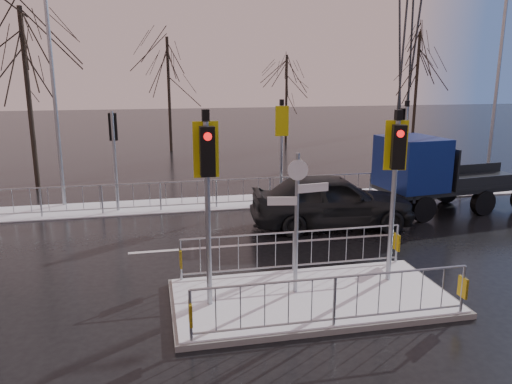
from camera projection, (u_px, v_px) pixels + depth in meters
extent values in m
plane|color=black|center=(311.00, 300.00, 10.84)|extent=(120.00, 120.00, 0.00)
cube|color=white|center=(240.00, 202.00, 19.02)|extent=(30.00, 2.00, 0.04)
cube|color=silver|center=(270.00, 243.00, 14.45)|extent=(8.00, 0.15, 0.01)
cube|color=slate|center=(311.00, 298.00, 10.83)|extent=(6.00, 3.00, 0.12)
cube|color=white|center=(311.00, 295.00, 10.81)|extent=(5.85, 2.85, 0.03)
cube|color=gold|center=(191.00, 314.00, 8.83)|extent=(0.05, 0.28, 0.42)
cube|color=gold|center=(463.00, 287.00, 9.92)|extent=(0.05, 0.28, 0.42)
cube|color=gold|center=(181.00, 258.00, 11.45)|extent=(0.05, 0.28, 0.42)
cube|color=gold|center=(397.00, 242.00, 12.54)|extent=(0.05, 0.28, 0.42)
cylinder|color=#92999F|center=(208.00, 217.00, 9.92)|extent=(0.11, 0.11, 3.80)
cube|color=black|center=(207.00, 152.00, 9.44)|extent=(0.28, 0.22, 0.95)
cylinder|color=red|center=(208.00, 136.00, 9.26)|extent=(0.16, 0.04, 0.16)
cube|color=#D4C50C|center=(206.00, 150.00, 9.68)|extent=(0.50, 0.03, 1.10)
cube|color=black|center=(206.00, 115.00, 9.45)|extent=(0.14, 0.14, 0.22)
cylinder|color=#92999F|center=(393.00, 204.00, 11.16)|extent=(0.11, 0.11, 3.70)
cube|color=black|center=(398.00, 147.00, 10.68)|extent=(0.33, 0.28, 0.95)
cylinder|color=red|center=(401.00, 134.00, 10.51)|extent=(0.16, 0.08, 0.16)
cube|color=#D4C50C|center=(396.00, 145.00, 10.93)|extent=(0.49, 0.16, 1.10)
cube|color=black|center=(399.00, 115.00, 10.70)|extent=(0.14, 0.14, 0.22)
cylinder|color=#92999F|center=(296.00, 225.00, 10.58)|extent=(0.09, 0.09, 3.10)
cube|color=silver|center=(313.00, 188.00, 10.46)|extent=(0.70, 0.14, 0.18)
cube|color=silver|center=(282.00, 201.00, 10.39)|extent=(0.62, 0.15, 0.18)
cylinder|color=silver|center=(298.00, 170.00, 10.27)|extent=(0.44, 0.03, 0.44)
cylinder|color=#92999F|center=(115.00, 162.00, 17.41)|extent=(0.11, 0.11, 3.50)
cube|color=black|center=(113.00, 127.00, 17.30)|extent=(0.28, 0.22, 0.95)
cylinder|color=red|center=(113.00, 118.00, 17.33)|extent=(0.16, 0.04, 0.16)
cylinder|color=#92999F|center=(281.00, 155.00, 18.61)|extent=(0.11, 0.11, 3.60)
cube|color=black|center=(280.00, 120.00, 18.49)|extent=(0.28, 0.22, 0.95)
cylinder|color=red|center=(280.00, 112.00, 18.52)|extent=(0.16, 0.04, 0.16)
cube|color=#D4C50C|center=(282.00, 121.00, 18.25)|extent=(0.50, 0.03, 1.10)
cube|color=black|center=(282.00, 102.00, 18.16)|extent=(0.14, 0.14, 0.22)
cylinder|color=#92999F|center=(404.00, 152.00, 19.63)|extent=(0.11, 0.11, 3.50)
cube|color=black|center=(403.00, 121.00, 19.50)|extent=(0.33, 0.28, 0.95)
cylinder|color=red|center=(401.00, 113.00, 19.53)|extent=(0.16, 0.08, 0.16)
cube|color=black|center=(407.00, 103.00, 19.19)|extent=(0.14, 0.14, 0.22)
imported|color=black|center=(332.00, 200.00, 15.81)|extent=(5.29, 2.53, 1.75)
cylinder|color=black|center=(423.00, 209.00, 16.46)|extent=(0.91, 0.37, 0.88)
cylinder|color=black|center=(391.00, 196.00, 18.16)|extent=(0.91, 0.37, 0.88)
cylinder|color=black|center=(483.00, 203.00, 17.24)|extent=(0.91, 0.37, 0.88)
cylinder|color=black|center=(447.00, 191.00, 18.94)|extent=(0.91, 0.37, 0.88)
cylinder|color=black|center=(484.00, 187.00, 19.50)|extent=(0.91, 0.37, 0.88)
cube|color=black|center=(457.00, 186.00, 17.88)|extent=(6.02, 2.73, 0.14)
cube|color=navy|center=(411.00, 163.00, 17.01)|extent=(2.01, 2.32, 1.76)
cube|color=black|center=(433.00, 151.00, 17.20)|extent=(0.25, 1.75, 0.97)
cube|color=#2D3033|center=(396.00, 192.00, 17.08)|extent=(0.35, 2.03, 0.31)
cube|color=black|center=(479.00, 181.00, 18.16)|extent=(4.11, 2.58, 0.11)
cube|color=black|center=(438.00, 165.00, 17.39)|extent=(0.33, 2.11, 1.32)
cylinder|color=black|center=(29.00, 101.00, 20.25)|extent=(0.20, 0.20, 7.36)
cylinder|color=black|center=(169.00, 95.00, 30.55)|extent=(0.19, 0.19, 6.90)
cylinder|color=black|center=(286.00, 100.00, 34.18)|extent=(0.16, 0.16, 5.98)
cylinder|color=black|center=(416.00, 90.00, 32.78)|extent=(0.20, 0.20, 7.36)
cylinder|color=#92999F|center=(496.00, 93.00, 20.11)|extent=(0.14, 0.14, 8.00)
cylinder|color=#92999F|center=(54.00, 93.00, 17.60)|extent=(0.14, 0.14, 8.20)
cylinder|color=#2D3033|center=(413.00, 8.00, 41.35)|extent=(1.18, 1.18, 19.97)
cylinder|color=#2D3033|center=(400.00, 8.00, 41.11)|extent=(1.18, 1.18, 19.97)
cylinder|color=#2D3033|center=(420.00, 6.00, 40.21)|extent=(1.18, 1.18, 19.97)
cylinder|color=#2D3033|center=(407.00, 6.00, 39.97)|extent=(1.18, 1.18, 19.97)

